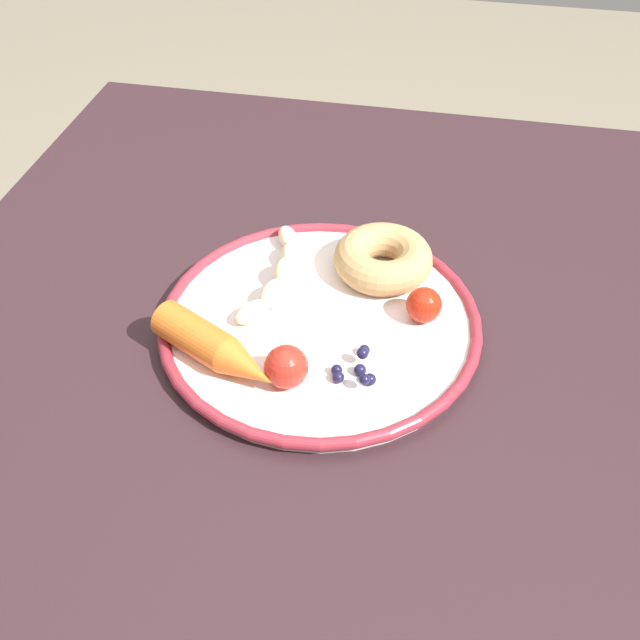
{
  "coord_description": "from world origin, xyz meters",
  "views": [
    {
      "loc": [
        -0.05,
        0.53,
        1.24
      ],
      "look_at": [
        0.05,
        0.01,
        0.75
      ],
      "focal_mm": 41.86,
      "sensor_mm": 36.0,
      "label": 1
    }
  ],
  "objects_px": {
    "plate": "(320,322)",
    "tomato_mid": "(424,305)",
    "banana": "(282,273)",
    "dining_table": "(367,394)",
    "carrot_orange": "(216,349)",
    "donut": "(384,259)",
    "blueberry_pile": "(357,368)",
    "tomato_near": "(286,367)"
  },
  "relations": [
    {
      "from": "carrot_orange",
      "to": "donut",
      "type": "height_order",
      "value": "same"
    },
    {
      "from": "plate",
      "to": "tomato_mid",
      "type": "height_order",
      "value": "tomato_mid"
    },
    {
      "from": "plate",
      "to": "tomato_near",
      "type": "height_order",
      "value": "tomato_near"
    },
    {
      "from": "dining_table",
      "to": "tomato_mid",
      "type": "xyz_separation_m",
      "value": [
        -0.05,
        -0.01,
        0.12
      ]
    },
    {
      "from": "blueberry_pile",
      "to": "tomato_near",
      "type": "bearing_deg",
      "value": 19.81
    },
    {
      "from": "tomato_mid",
      "to": "banana",
      "type": "bearing_deg",
      "value": -10.22
    },
    {
      "from": "carrot_orange",
      "to": "tomato_near",
      "type": "distance_m",
      "value": 0.07
    },
    {
      "from": "plate",
      "to": "donut",
      "type": "height_order",
      "value": "donut"
    },
    {
      "from": "carrot_orange",
      "to": "plate",
      "type": "bearing_deg",
      "value": -137.25
    },
    {
      "from": "dining_table",
      "to": "carrot_orange",
      "type": "distance_m",
      "value": 0.2
    },
    {
      "from": "banana",
      "to": "tomato_near",
      "type": "bearing_deg",
      "value": 105.06
    },
    {
      "from": "donut",
      "to": "tomato_near",
      "type": "height_order",
      "value": "tomato_near"
    },
    {
      "from": "banana",
      "to": "carrot_orange",
      "type": "relative_size",
      "value": 1.22
    },
    {
      "from": "donut",
      "to": "plate",
      "type": "bearing_deg",
      "value": 59.12
    },
    {
      "from": "dining_table",
      "to": "blueberry_pile",
      "type": "xyz_separation_m",
      "value": [
        0.0,
        0.07,
        0.11
      ]
    },
    {
      "from": "carrot_orange",
      "to": "tomato_near",
      "type": "xyz_separation_m",
      "value": [
        -0.07,
        0.01,
        0.0
      ]
    },
    {
      "from": "donut",
      "to": "blueberry_pile",
      "type": "relative_size",
      "value": 1.88
    },
    {
      "from": "carrot_orange",
      "to": "donut",
      "type": "xyz_separation_m",
      "value": [
        -0.13,
        -0.16,
        0.0
      ]
    },
    {
      "from": "dining_table",
      "to": "donut",
      "type": "bearing_deg",
      "value": -90.97
    },
    {
      "from": "donut",
      "to": "tomato_mid",
      "type": "xyz_separation_m",
      "value": [
        -0.05,
        0.06,
        -0.0
      ]
    },
    {
      "from": "dining_table",
      "to": "tomato_mid",
      "type": "relative_size",
      "value": 26.93
    },
    {
      "from": "dining_table",
      "to": "banana",
      "type": "distance_m",
      "value": 0.16
    },
    {
      "from": "donut",
      "to": "dining_table",
      "type": "bearing_deg",
      "value": 89.03
    },
    {
      "from": "banana",
      "to": "donut",
      "type": "bearing_deg",
      "value": -160.02
    },
    {
      "from": "banana",
      "to": "tomato_mid",
      "type": "height_order",
      "value": "tomato_mid"
    },
    {
      "from": "plate",
      "to": "blueberry_pile",
      "type": "relative_size",
      "value": 5.78
    },
    {
      "from": "tomato_near",
      "to": "tomato_mid",
      "type": "height_order",
      "value": "tomato_near"
    },
    {
      "from": "dining_table",
      "to": "plate",
      "type": "height_order",
      "value": "plate"
    },
    {
      "from": "carrot_orange",
      "to": "donut",
      "type": "bearing_deg",
      "value": -129.51
    },
    {
      "from": "donut",
      "to": "blueberry_pile",
      "type": "height_order",
      "value": "donut"
    },
    {
      "from": "tomato_mid",
      "to": "plate",
      "type": "bearing_deg",
      "value": 12.71
    },
    {
      "from": "banana",
      "to": "tomato_mid",
      "type": "bearing_deg",
      "value": 169.78
    },
    {
      "from": "plate",
      "to": "blueberry_pile",
      "type": "distance_m",
      "value": 0.08
    },
    {
      "from": "tomato_near",
      "to": "blueberry_pile",
      "type": "bearing_deg",
      "value": -160.19
    },
    {
      "from": "plate",
      "to": "dining_table",
      "type": "bearing_deg",
      "value": -170.6
    },
    {
      "from": "dining_table",
      "to": "tomato_mid",
      "type": "distance_m",
      "value": 0.13
    },
    {
      "from": "dining_table",
      "to": "banana",
      "type": "height_order",
      "value": "banana"
    },
    {
      "from": "donut",
      "to": "blueberry_pile",
      "type": "bearing_deg",
      "value": 88.39
    },
    {
      "from": "plate",
      "to": "tomato_mid",
      "type": "bearing_deg",
      "value": -167.29
    },
    {
      "from": "tomato_mid",
      "to": "blueberry_pile",
      "type": "bearing_deg",
      "value": 59.36
    },
    {
      "from": "banana",
      "to": "blueberry_pile",
      "type": "height_order",
      "value": "banana"
    },
    {
      "from": "carrot_orange",
      "to": "banana",
      "type": "bearing_deg",
      "value": -104.41
    }
  ]
}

